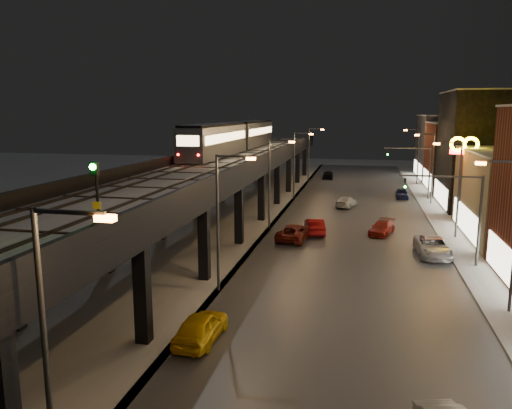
{
  "coord_description": "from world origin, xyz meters",
  "views": [
    {
      "loc": [
        8.29,
        -17.09,
        11.61
      ],
      "look_at": [
        0.79,
        17.79,
        5.0
      ],
      "focal_mm": 35.0,
      "sensor_mm": 36.0,
      "label": 1
    }
  ],
  "objects_px": {
    "subway_train": "(236,136)",
    "car_far_white": "(328,175)",
    "car_near_white": "(315,227)",
    "car_mid_silver": "(294,233)",
    "car_onc_dark": "(433,247)",
    "car_onc_red": "(402,194)",
    "car_onc_white": "(382,228)",
    "car_taxi": "(201,328)",
    "car_mid_dark": "(346,202)",
    "rail_signal": "(96,184)"
  },
  "relations": [
    {
      "from": "car_taxi",
      "to": "car_far_white",
      "type": "distance_m",
      "value": 65.4
    },
    {
      "from": "car_onc_red",
      "to": "car_onc_white",
      "type": "bearing_deg",
      "value": -98.06
    },
    {
      "from": "rail_signal",
      "to": "car_far_white",
      "type": "xyz_separation_m",
      "value": [
        4.45,
        70.26,
        -8.06
      ]
    },
    {
      "from": "car_near_white",
      "to": "subway_train",
      "type": "bearing_deg",
      "value": -68.05
    },
    {
      "from": "car_mid_dark",
      "to": "subway_train",
      "type": "bearing_deg",
      "value": 0.96
    },
    {
      "from": "car_mid_dark",
      "to": "car_onc_white",
      "type": "relative_size",
      "value": 1.03
    },
    {
      "from": "car_mid_silver",
      "to": "car_onc_dark",
      "type": "height_order",
      "value": "car_onc_dark"
    },
    {
      "from": "subway_train",
      "to": "car_far_white",
      "type": "relative_size",
      "value": 8.85
    },
    {
      "from": "car_near_white",
      "to": "car_mid_dark",
      "type": "bearing_deg",
      "value": -112.1
    },
    {
      "from": "car_far_white",
      "to": "car_onc_dark",
      "type": "distance_m",
      "value": 48.15
    },
    {
      "from": "car_onc_white",
      "to": "car_onc_red",
      "type": "distance_m",
      "value": 21.82
    },
    {
      "from": "car_taxi",
      "to": "car_mid_dark",
      "type": "distance_m",
      "value": 39.37
    },
    {
      "from": "car_onc_white",
      "to": "car_mid_dark",
      "type": "bearing_deg",
      "value": 121.92
    },
    {
      "from": "car_far_white",
      "to": "car_onc_white",
      "type": "height_order",
      "value": "car_far_white"
    },
    {
      "from": "car_near_white",
      "to": "car_onc_dark",
      "type": "xyz_separation_m",
      "value": [
        10.19,
        -5.58,
        0.01
      ]
    },
    {
      "from": "car_near_white",
      "to": "car_mid_silver",
      "type": "relative_size",
      "value": 0.85
    },
    {
      "from": "car_mid_silver",
      "to": "car_mid_dark",
      "type": "distance_m",
      "value": 17.95
    },
    {
      "from": "rail_signal",
      "to": "car_near_white",
      "type": "xyz_separation_m",
      "value": [
        6.07,
        29.16,
        -8.04
      ]
    },
    {
      "from": "car_near_white",
      "to": "car_mid_dark",
      "type": "relative_size",
      "value": 1.01
    },
    {
      "from": "subway_train",
      "to": "car_onc_white",
      "type": "bearing_deg",
      "value": -42.38
    },
    {
      "from": "car_onc_dark",
      "to": "car_onc_white",
      "type": "bearing_deg",
      "value": 116.64
    },
    {
      "from": "car_taxi",
      "to": "car_onc_white",
      "type": "xyz_separation_m",
      "value": [
        9.81,
        25.35,
        -0.13
      ]
    },
    {
      "from": "car_taxi",
      "to": "car_onc_white",
      "type": "distance_m",
      "value": 27.18
    },
    {
      "from": "car_near_white",
      "to": "car_mid_dark",
      "type": "distance_m",
      "value": 14.86
    },
    {
      "from": "car_far_white",
      "to": "car_onc_dark",
      "type": "bearing_deg",
      "value": 102.2
    },
    {
      "from": "car_near_white",
      "to": "car_onc_white",
      "type": "relative_size",
      "value": 1.04
    },
    {
      "from": "car_near_white",
      "to": "car_onc_dark",
      "type": "height_order",
      "value": "car_onc_dark"
    },
    {
      "from": "car_far_white",
      "to": "car_taxi",
      "type": "bearing_deg",
      "value": 86.4
    },
    {
      "from": "car_near_white",
      "to": "car_far_white",
      "type": "bearing_deg",
      "value": -100.13
    },
    {
      "from": "car_onc_dark",
      "to": "car_onc_red",
      "type": "height_order",
      "value": "car_onc_dark"
    },
    {
      "from": "car_far_white",
      "to": "subway_train",
      "type": "bearing_deg",
      "value": 62.6
    },
    {
      "from": "subway_train",
      "to": "rail_signal",
      "type": "xyz_separation_m",
      "value": [
        6.4,
        -47.41,
        0.32
      ]
    },
    {
      "from": "rail_signal",
      "to": "car_near_white",
      "type": "bearing_deg",
      "value": 78.25
    },
    {
      "from": "subway_train",
      "to": "rail_signal",
      "type": "distance_m",
      "value": 47.84
    },
    {
      "from": "car_onc_red",
      "to": "rail_signal",
      "type": "bearing_deg",
      "value": -106.18
    },
    {
      "from": "rail_signal",
      "to": "car_far_white",
      "type": "distance_m",
      "value": 70.86
    },
    {
      "from": "car_mid_silver",
      "to": "car_onc_red",
      "type": "xyz_separation_m",
      "value": [
        11.27,
        25.47,
        -0.06
      ]
    },
    {
      "from": "subway_train",
      "to": "car_onc_red",
      "type": "height_order",
      "value": "subway_train"
    },
    {
      "from": "car_taxi",
      "to": "car_near_white",
      "type": "relative_size",
      "value": 0.99
    },
    {
      "from": "car_mid_dark",
      "to": "car_onc_white",
      "type": "distance_m",
      "value": 14.11
    },
    {
      "from": "subway_train",
      "to": "car_far_white",
      "type": "height_order",
      "value": "subway_train"
    },
    {
      "from": "car_mid_dark",
      "to": "car_onc_dark",
      "type": "relative_size",
      "value": 0.82
    },
    {
      "from": "rail_signal",
      "to": "car_near_white",
      "type": "height_order",
      "value": "rail_signal"
    },
    {
      "from": "car_mid_silver",
      "to": "car_far_white",
      "type": "relative_size",
      "value": 1.25
    },
    {
      "from": "car_mid_silver",
      "to": "car_onc_white",
      "type": "xyz_separation_m",
      "value": [
        7.93,
        3.91,
        -0.11
      ]
    },
    {
      "from": "car_far_white",
      "to": "rail_signal",
      "type": "bearing_deg",
      "value": 84.38
    },
    {
      "from": "subway_train",
      "to": "car_onc_white",
      "type": "relative_size",
      "value": 8.68
    },
    {
      "from": "subway_train",
      "to": "rail_signal",
      "type": "relative_size",
      "value": 12.4
    },
    {
      "from": "car_onc_dark",
      "to": "car_far_white",
      "type": "bearing_deg",
      "value": 100.88
    },
    {
      "from": "car_taxi",
      "to": "car_near_white",
      "type": "height_order",
      "value": "car_taxi"
    }
  ]
}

